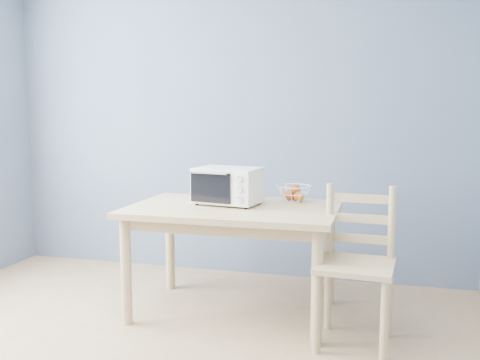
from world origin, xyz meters
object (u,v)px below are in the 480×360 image
(toaster_oven, at_px, (225,185))
(dining_chair, at_px, (356,267))
(dining_table, at_px, (233,221))
(fruit_basket, at_px, (294,193))

(toaster_oven, height_order, dining_chair, toaster_oven)
(dining_table, bearing_deg, fruit_basket, 39.73)
(dining_table, relative_size, dining_chair, 1.48)
(dining_table, height_order, fruit_basket, fruit_basket)
(fruit_basket, bearing_deg, dining_table, -140.27)
(dining_table, height_order, dining_chair, dining_chair)
(toaster_oven, height_order, fruit_basket, toaster_oven)
(toaster_oven, bearing_deg, fruit_basket, 37.39)
(dining_table, distance_m, toaster_oven, 0.26)
(dining_table, bearing_deg, dining_chair, -17.25)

